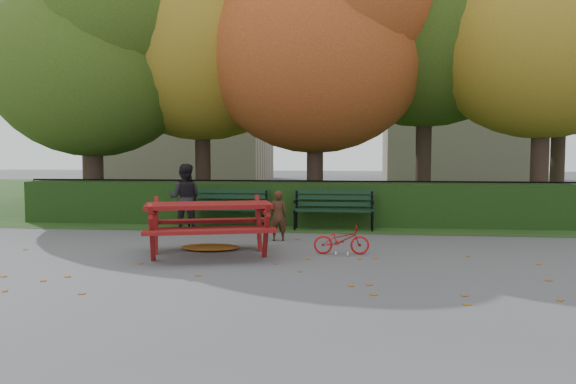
# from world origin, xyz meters

# --- Properties ---
(ground) EXTENTS (90.00, 90.00, 0.00)m
(ground) POSITION_xyz_m (0.00, 0.00, 0.00)
(ground) COLOR slate
(ground) RESTS_ON ground
(grass_strip) EXTENTS (90.00, 90.00, 0.00)m
(grass_strip) POSITION_xyz_m (0.00, 14.00, 0.01)
(grass_strip) COLOR #1E3B18
(grass_strip) RESTS_ON ground
(building_left) EXTENTS (10.00, 7.00, 15.00)m
(building_left) POSITION_xyz_m (-9.00, 26.00, 7.50)
(building_left) COLOR tan
(building_left) RESTS_ON ground
(building_right) EXTENTS (9.00, 6.00, 12.00)m
(building_right) POSITION_xyz_m (8.00, 28.00, 6.00)
(building_right) COLOR tan
(building_right) RESTS_ON ground
(hedge) EXTENTS (13.00, 0.90, 1.00)m
(hedge) POSITION_xyz_m (0.00, 4.50, 0.50)
(hedge) COLOR black
(hedge) RESTS_ON ground
(iron_fence) EXTENTS (14.00, 0.04, 1.02)m
(iron_fence) POSITION_xyz_m (0.00, 5.30, 0.54)
(iron_fence) COLOR black
(iron_fence) RESTS_ON ground
(tree_a) EXTENTS (5.88, 5.60, 7.48)m
(tree_a) POSITION_xyz_m (-5.19, 5.58, 4.52)
(tree_a) COLOR #2F1F1A
(tree_a) RESTS_ON ground
(tree_b) EXTENTS (6.72, 6.40, 8.79)m
(tree_b) POSITION_xyz_m (-2.44, 6.75, 5.40)
(tree_b) COLOR #2F1F1A
(tree_b) RESTS_ON ground
(tree_c) EXTENTS (6.30, 6.00, 8.00)m
(tree_c) POSITION_xyz_m (0.83, 5.96, 4.82)
(tree_c) COLOR #2F1F1A
(tree_c) RESTS_ON ground
(tree_e) EXTENTS (6.09, 5.80, 8.16)m
(tree_e) POSITION_xyz_m (6.52, 5.77, 5.08)
(tree_e) COLOR #2F1F1A
(tree_e) RESTS_ON ground
(tree_f) EXTENTS (6.93, 6.60, 9.19)m
(tree_f) POSITION_xyz_m (-7.13, 9.24, 5.69)
(tree_f) COLOR #2F1F1A
(tree_f) RESTS_ON ground
(tree_g) EXTENTS (6.30, 6.00, 8.55)m
(tree_g) POSITION_xyz_m (8.33, 9.76, 5.37)
(tree_g) COLOR #2F1F1A
(tree_g) RESTS_ON ground
(bench_left) EXTENTS (1.80, 0.57, 0.88)m
(bench_left) POSITION_xyz_m (-1.30, 3.70, 0.52)
(bench_left) COLOR black
(bench_left) RESTS_ON ground
(bench_right) EXTENTS (1.80, 0.57, 0.88)m
(bench_right) POSITION_xyz_m (1.10, 3.70, 0.52)
(bench_right) COLOR black
(bench_right) RESTS_ON ground
(picnic_table) EXTENTS (2.44, 2.17, 1.00)m
(picnic_table) POSITION_xyz_m (-0.84, 0.21, 0.68)
(picnic_table) COLOR maroon
(picnic_table) RESTS_ON ground
(leaf_pile) EXTENTS (1.15, 0.88, 0.07)m
(leaf_pile) POSITION_xyz_m (-0.99, 0.83, 0.04)
(leaf_pile) COLOR brown
(leaf_pile) RESTS_ON ground
(leaf_scatter) EXTENTS (9.00, 5.70, 0.01)m
(leaf_scatter) POSITION_xyz_m (0.00, 0.30, 0.01)
(leaf_scatter) COLOR brown
(leaf_scatter) RESTS_ON ground
(child) EXTENTS (0.39, 0.30, 0.98)m
(child) POSITION_xyz_m (0.08, 1.93, 0.49)
(child) COLOR #412114
(child) RESTS_ON ground
(adult) EXTENTS (0.74, 0.58, 1.48)m
(adult) POSITION_xyz_m (-2.08, 2.90, 0.74)
(adult) COLOR black
(adult) RESTS_ON ground
(bicycle) EXTENTS (0.95, 0.38, 0.49)m
(bicycle) POSITION_xyz_m (1.34, 0.61, 0.25)
(bicycle) COLOR #B31010
(bicycle) RESTS_ON ground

